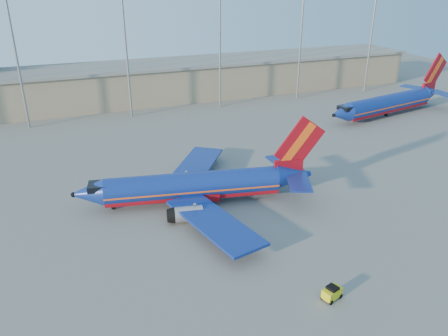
# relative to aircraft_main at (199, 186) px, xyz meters

# --- Properties ---
(ground) EXTENTS (220.00, 220.00, 0.00)m
(ground) POSITION_rel_aircraft_main_xyz_m (4.42, -4.40, -2.33)
(ground) COLOR slate
(ground) RESTS_ON ground
(terminal_building) EXTENTS (122.00, 16.00, 8.50)m
(terminal_building) POSITION_rel_aircraft_main_xyz_m (14.42, 53.60, 1.99)
(terminal_building) COLOR gray
(terminal_building) RESTS_ON ground
(light_mast_row) EXTENTS (101.60, 1.60, 28.65)m
(light_mast_row) POSITION_rel_aircraft_main_xyz_m (9.42, 41.60, 15.22)
(light_mast_row) COLOR gray
(light_mast_row) RESTS_ON ground
(aircraft_main) EXTENTS (31.87, 30.35, 10.90)m
(aircraft_main) POSITION_rel_aircraft_main_xyz_m (0.00, 0.00, 0.00)
(aircraft_main) COLOR navy
(aircraft_main) RESTS_ON ground
(aircraft_second) EXTENTS (34.48, 14.32, 11.77)m
(aircraft_second) POSITION_rel_aircraft_main_xyz_m (50.19, 21.99, 0.37)
(aircraft_second) COLOR navy
(aircraft_second) RESTS_ON ground
(baggage_tug) EXTENTS (2.07, 1.59, 1.31)m
(baggage_tug) POSITION_rel_aircraft_main_xyz_m (5.02, -22.19, -1.64)
(baggage_tug) COLOR #D3CA12
(baggage_tug) RESTS_ON ground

